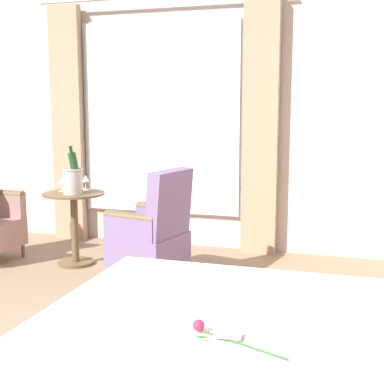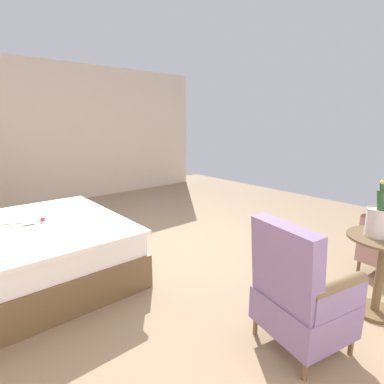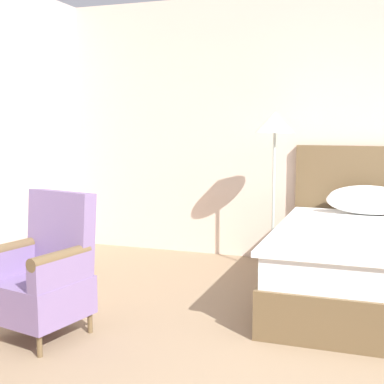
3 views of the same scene
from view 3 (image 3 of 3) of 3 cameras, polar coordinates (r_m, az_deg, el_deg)
wall_headboard_side at (r=5.73m, az=18.73°, el=6.34°), size 6.84×0.12×2.81m
floor_lamp_brass at (r=5.23m, az=8.80°, el=5.87°), size 0.38×0.38×1.58m
armchair_by_window at (r=3.88m, az=-15.49°, el=-8.45°), size 0.68×0.69×1.00m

